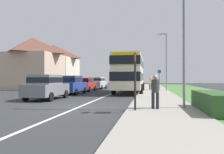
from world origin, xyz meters
name	(u,v)px	position (x,y,z in m)	size (l,w,h in m)	color
ground_plane	(80,107)	(0.00, 0.00, 0.00)	(120.00, 120.00, 0.00)	#2D3033
lane_marking_centre	(108,95)	(0.00, 8.00, 0.00)	(0.14, 60.00, 0.01)	silver
pavement_near_side	(157,97)	(4.20, 6.00, 0.06)	(3.20, 68.00, 0.12)	gray
grass_verge_seaward	(217,98)	(8.50, 6.00, 0.04)	(6.00, 68.00, 0.08)	#477538
roadside_hedge	(213,103)	(6.30, -1.05, 0.45)	(1.10, 3.82, 0.90)	#2D5128
double_decker_bus	(130,72)	(1.66, 11.25, 2.14)	(2.80, 9.71, 3.70)	beige
parked_car_grey	(46,86)	(-3.52, 3.30, 0.95)	(1.96, 4.03, 1.74)	slate
parked_car_blue	(71,84)	(-3.60, 8.46, 0.95)	(1.92, 4.15, 1.74)	navy
parked_car_red	(85,84)	(-3.72, 13.13, 0.86)	(1.92, 3.95, 1.56)	#B21E1E
parked_car_silver	(97,82)	(-3.52, 18.41, 0.92)	(2.01, 4.53, 1.67)	#B7B7BC
pedestrian_at_stop	(155,90)	(3.87, -0.91, 0.98)	(0.34, 0.34, 1.67)	#23232D
pedestrian_walking_away	(151,83)	(3.79, 15.98, 0.98)	(0.34, 0.34, 1.67)	#23232D
bus_stop_sign	(135,77)	(3.00, -1.49, 1.54)	(0.09, 0.52, 2.60)	black
cycle_route_sign	(159,79)	(4.81, 15.36, 1.43)	(0.44, 0.08, 2.52)	slate
street_lamp_near	(182,14)	(5.11, -0.36, 4.53)	(1.14, 0.20, 7.95)	slate
street_lamp_mid	(165,58)	(5.39, 13.92, 3.79)	(1.14, 0.20, 6.52)	slate
house_terrace_far_side	(44,65)	(-12.20, 19.79, 3.56)	(6.91, 13.28, 7.12)	#C1A88E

